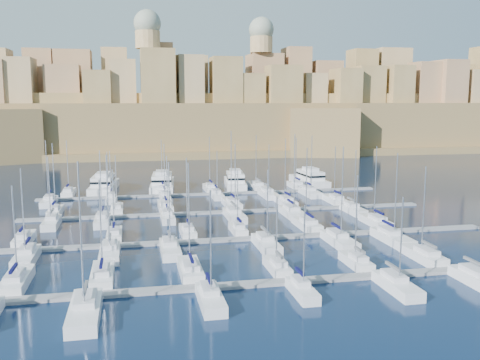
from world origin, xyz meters
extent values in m
plane|color=black|center=(0.00, 0.00, 0.00)|extent=(600.00, 600.00, 0.00)
cube|color=slate|center=(0.00, -34.00, 0.20)|extent=(84.00, 2.00, 0.40)
cube|color=slate|center=(0.00, -12.00, 0.20)|extent=(84.00, 2.00, 0.40)
cube|color=slate|center=(0.00, 10.00, 0.20)|extent=(84.00, 2.00, 0.40)
cube|color=slate|center=(0.00, 32.00, 0.20)|extent=(84.00, 2.00, 0.40)
cube|color=silver|center=(-34.29, -28.22, 0.54)|extent=(2.87, 9.57, 1.68)
cube|color=silver|center=(-34.29, -29.17, 1.73)|extent=(2.01, 4.30, 0.70)
cylinder|color=#9EA0A8|center=(-34.29, -27.74, 7.08)|extent=(0.18, 0.18, 11.41)
cube|color=#080937|center=(-34.29, -29.65, 2.78)|extent=(0.35, 3.83, 0.35)
cube|color=silver|center=(-23.80, -28.25, 0.54)|extent=(2.85, 9.50, 1.67)
cube|color=silver|center=(-23.80, -29.20, 1.72)|extent=(1.99, 4.27, 0.70)
cylinder|color=#9EA0A8|center=(-23.80, -27.78, 7.29)|extent=(0.18, 0.18, 11.84)
cube|color=#080937|center=(-23.80, -29.68, 2.77)|extent=(0.35, 3.80, 0.35)
cube|color=silver|center=(-12.39, -28.27, 0.54)|extent=(2.84, 9.45, 1.67)
cube|color=silver|center=(-12.39, -29.22, 1.72)|extent=(1.98, 4.25, 0.70)
cylinder|color=#9EA0A8|center=(-12.39, -27.80, 8.23)|extent=(0.18, 0.18, 13.71)
cube|color=#080937|center=(-12.39, -29.69, 2.77)|extent=(0.35, 3.78, 0.35)
cube|color=silver|center=(-0.57, -29.15, 0.49)|extent=(2.31, 7.70, 1.58)
cube|color=silver|center=(-0.57, -29.92, 1.63)|extent=(1.62, 3.46, 0.70)
cylinder|color=#9EA0A8|center=(-0.57, -28.77, 5.81)|extent=(0.18, 0.18, 9.06)
cube|color=#595B60|center=(-0.57, -30.31, 2.68)|extent=(0.35, 3.08, 0.35)
cube|color=silver|center=(10.97, -29.14, 0.49)|extent=(2.32, 7.72, 1.59)
cube|color=silver|center=(10.97, -29.91, 1.64)|extent=(1.62, 3.48, 0.70)
cylinder|color=#9EA0A8|center=(10.97, -28.75, 7.10)|extent=(0.18, 0.18, 11.64)
cube|color=#595B60|center=(10.97, -30.30, 2.69)|extent=(0.35, 3.09, 0.35)
cube|color=silver|center=(21.81, -28.34, 0.53)|extent=(2.79, 9.31, 1.67)
cube|color=silver|center=(21.81, -29.27, 1.72)|extent=(1.96, 4.19, 0.70)
cylinder|color=#9EA0A8|center=(21.81, -27.88, 7.58)|extent=(0.18, 0.18, 12.42)
cube|color=#595B60|center=(21.81, -29.74, 2.77)|extent=(0.35, 3.73, 0.35)
cube|color=silver|center=(-25.04, -40.38, 0.57)|extent=(3.23, 10.76, 1.74)
cube|color=silver|center=(-25.04, -39.31, 1.79)|extent=(2.26, 4.84, 0.70)
cylinder|color=#9EA0A8|center=(-25.04, -40.92, 9.24)|extent=(0.18, 0.18, 15.61)
cube|color=#595B60|center=(-25.04, -38.77, 2.84)|extent=(0.35, 4.31, 0.35)
cube|color=silver|center=(-11.25, -39.33, 0.52)|extent=(2.60, 8.66, 1.63)
cube|color=silver|center=(-11.25, -38.46, 1.68)|extent=(1.82, 3.89, 0.70)
cylinder|color=#9EA0A8|center=(-11.25, -39.76, 7.38)|extent=(0.18, 0.18, 12.08)
cube|color=#080937|center=(-11.25, -38.03, 2.73)|extent=(0.35, 3.46, 0.35)
cube|color=silver|center=(-0.06, -38.66, 0.48)|extent=(2.20, 7.32, 1.57)
cube|color=silver|center=(-0.06, -37.93, 1.62)|extent=(1.54, 3.30, 0.70)
cylinder|color=#9EA0A8|center=(-0.06, -39.03, 6.21)|extent=(0.18, 0.18, 9.89)
cube|color=#080937|center=(-0.06, -37.56, 2.67)|extent=(0.35, 2.93, 0.35)
cube|color=silver|center=(11.87, -39.44, 0.52)|extent=(2.66, 8.88, 1.64)
cube|color=silver|center=(11.87, -38.55, 1.69)|extent=(1.86, 4.00, 0.70)
cylinder|color=#9EA0A8|center=(11.87, -39.88, 6.58)|extent=(0.18, 0.18, 10.48)
cube|color=#595B60|center=(11.87, -38.11, 2.74)|extent=(0.35, 3.55, 0.35)
cube|color=silver|center=(22.94, -39.72, 0.54)|extent=(2.83, 9.44, 1.67)
cube|color=silver|center=(22.94, -38.77, 1.72)|extent=(1.98, 4.25, 0.70)
cube|color=#595B60|center=(22.94, -38.30, 2.77)|extent=(0.35, 3.77, 0.35)
cube|color=silver|center=(-37.34, -6.79, 0.51)|extent=(2.53, 8.42, 1.62)
cube|color=silver|center=(-37.34, -7.63, 1.67)|extent=(1.77, 3.79, 0.70)
cylinder|color=#9EA0A8|center=(-37.34, -6.37, 6.82)|extent=(0.18, 0.18, 11.00)
cube|color=#080937|center=(-37.34, -8.05, 2.72)|extent=(0.35, 3.37, 0.35)
cube|color=silver|center=(-22.91, -6.88, 0.51)|extent=(2.47, 8.23, 1.61)
cube|color=silver|center=(-22.91, -7.71, 1.66)|extent=(1.73, 3.70, 0.70)
cylinder|color=#9EA0A8|center=(-22.91, -6.47, 6.55)|extent=(0.18, 0.18, 10.47)
cube|color=#080937|center=(-22.91, -8.12, 2.71)|extent=(0.35, 3.29, 0.35)
cube|color=silver|center=(-10.51, -6.98, 0.50)|extent=(2.41, 8.03, 1.60)
cube|color=silver|center=(-10.51, -7.79, 1.65)|extent=(1.69, 3.62, 0.70)
cylinder|color=#9EA0A8|center=(-10.51, -6.58, 7.40)|extent=(0.18, 0.18, 12.19)
cube|color=#080937|center=(-10.51, -8.19, 2.70)|extent=(0.35, 3.21, 0.35)
cube|color=silver|center=(-1.67, -7.30, 0.48)|extent=(2.22, 7.40, 1.57)
cube|color=silver|center=(-1.67, -8.04, 1.62)|extent=(1.55, 3.33, 0.70)
cylinder|color=#9EA0A8|center=(-1.67, -6.93, 6.18)|extent=(0.18, 0.18, 9.82)
cube|color=#080937|center=(-1.67, -8.41, 2.67)|extent=(0.35, 2.96, 0.35)
cube|color=silver|center=(11.40, -6.04, 0.55)|extent=(2.98, 9.92, 1.70)
cube|color=silver|center=(11.40, -7.03, 1.75)|extent=(2.08, 4.46, 0.70)
cylinder|color=#9EA0A8|center=(11.40, -5.54, 8.05)|extent=(0.18, 0.18, 13.32)
cube|color=#080937|center=(11.40, -7.53, 2.80)|extent=(0.35, 3.97, 0.35)
cube|color=silver|center=(24.77, -6.33, 0.53)|extent=(2.80, 9.35, 1.67)
cube|color=silver|center=(24.77, -7.26, 1.72)|extent=(1.96, 4.21, 0.70)
cylinder|color=#9EA0A8|center=(24.77, -5.86, 8.10)|extent=(0.18, 0.18, 13.46)
cube|color=#080937|center=(24.77, -7.73, 2.77)|extent=(0.35, 3.74, 0.35)
cube|color=silver|center=(-35.05, -17.68, 0.53)|extent=(2.81, 9.36, 1.67)
cube|color=silver|center=(-35.05, -16.74, 1.72)|extent=(1.97, 4.21, 0.70)
cylinder|color=#9EA0A8|center=(-35.05, -18.15, 6.77)|extent=(0.18, 0.18, 10.81)
cube|color=#080937|center=(-35.05, -16.28, 2.77)|extent=(0.35, 3.74, 0.35)
cube|color=silver|center=(-23.25, -17.82, 0.54)|extent=(2.89, 9.63, 1.68)
cube|color=silver|center=(-23.25, -16.85, 1.73)|extent=(2.02, 4.33, 0.70)
cylinder|color=#9EA0A8|center=(-23.25, -18.30, 8.38)|extent=(0.18, 0.18, 13.99)
cube|color=#595B60|center=(-23.25, -16.37, 2.78)|extent=(0.35, 3.85, 0.35)
cube|color=silver|center=(-14.31, -17.70, 0.54)|extent=(2.82, 9.41, 1.67)
cube|color=silver|center=(-14.31, -16.76, 1.72)|extent=(1.98, 4.23, 0.70)
cylinder|color=#9EA0A8|center=(-14.31, -18.18, 7.76)|extent=(0.18, 0.18, 12.77)
cube|color=#595B60|center=(-14.31, -16.29, 2.77)|extent=(0.35, 3.76, 0.35)
cube|color=silver|center=(0.83, -17.76, 0.54)|extent=(2.86, 9.53, 1.68)
cube|color=silver|center=(0.83, -16.81, 1.73)|extent=(2.00, 4.29, 0.70)
cylinder|color=#9EA0A8|center=(0.83, -18.24, 7.01)|extent=(0.18, 0.18, 11.26)
cube|color=#595B60|center=(0.83, -16.34, 2.78)|extent=(0.35, 3.81, 0.35)
cube|color=silver|center=(12.96, -18.07, 0.55)|extent=(3.04, 10.14, 1.71)
cube|color=silver|center=(12.96, -17.06, 1.76)|extent=(2.13, 4.56, 0.70)
cylinder|color=#9EA0A8|center=(12.96, -18.58, 8.69)|extent=(0.18, 0.18, 14.57)
cube|color=#080937|center=(12.96, -16.55, 2.81)|extent=(0.35, 4.06, 0.35)
cube|color=silver|center=(22.14, -18.26, 0.56)|extent=(3.16, 10.52, 1.73)
cube|color=silver|center=(22.14, -17.21, 1.78)|extent=(2.21, 4.73, 0.70)
cylinder|color=#9EA0A8|center=(22.14, -18.79, 8.15)|extent=(0.18, 0.18, 13.44)
cube|color=#080937|center=(22.14, -16.68, 2.83)|extent=(0.35, 4.21, 0.35)
cube|color=silver|center=(-35.33, 15.20, 0.51)|extent=(2.52, 8.39, 1.62)
cube|color=silver|center=(-35.33, 14.36, 1.67)|extent=(1.76, 3.78, 0.70)
cylinder|color=#9EA0A8|center=(-35.33, 15.62, 7.98)|extent=(0.18, 0.18, 13.32)
cube|color=#080937|center=(-35.33, 13.94, 2.72)|extent=(0.35, 3.36, 0.35)
cube|color=silver|center=(-23.02, 15.07, 0.50)|extent=(2.44, 8.13, 1.61)
cube|color=silver|center=(-23.02, 14.25, 1.66)|extent=(1.71, 3.66, 0.70)
cylinder|color=#9EA0A8|center=(-23.02, 15.47, 6.62)|extent=(0.18, 0.18, 10.62)
cube|color=#595B60|center=(-23.02, 13.85, 2.71)|extent=(0.35, 3.25, 0.35)
cube|color=silver|center=(-12.93, 15.85, 0.54)|extent=(2.91, 9.70, 1.69)
cube|color=silver|center=(-12.93, 14.88, 1.74)|extent=(2.04, 4.37, 0.70)
cylinder|color=#9EA0A8|center=(-12.93, 16.34, 7.72)|extent=(0.18, 0.18, 12.68)
cube|color=#080937|center=(-12.93, 14.40, 2.79)|extent=(0.35, 3.88, 0.35)
cube|color=silver|center=(1.55, 16.02, 0.55)|extent=(3.01, 10.04, 1.70)
cube|color=silver|center=(1.55, 15.02, 1.75)|extent=(2.11, 4.52, 0.70)
cylinder|color=#9EA0A8|center=(1.55, 16.52, 9.02)|extent=(0.18, 0.18, 15.23)
cube|color=#080937|center=(1.55, 14.51, 2.80)|extent=(0.35, 4.02, 0.35)
cube|color=silver|center=(13.80, 15.93, 0.55)|extent=(2.96, 9.85, 1.69)
cube|color=silver|center=(13.80, 14.94, 1.74)|extent=(2.07, 4.43, 0.70)
cylinder|color=#9EA0A8|center=(13.80, 16.42, 8.09)|extent=(0.18, 0.18, 13.40)
cube|color=#080937|center=(13.80, 14.45, 2.79)|extent=(0.35, 3.94, 0.35)
cube|color=silver|center=(25.42, 15.66, 0.53)|extent=(2.80, 9.32, 1.67)
cube|color=silver|center=(25.42, 14.73, 1.72)|extent=(1.96, 4.19, 0.70)
cylinder|color=#9EA0A8|center=(25.42, 16.12, 7.12)|extent=(0.18, 0.18, 11.51)
cube|color=#080937|center=(25.42, 14.26, 2.77)|extent=(0.35, 3.73, 0.35)
cube|color=silver|center=(-34.61, 4.50, 0.53)|extent=(2.70, 9.01, 1.65)
cube|color=silver|center=(-34.61, 5.40, 1.70)|extent=(1.89, 4.05, 0.70)
cylinder|color=#9EA0A8|center=(-34.61, 4.05, 7.23)|extent=(0.18, 0.18, 11.76)
cube|color=#595B60|center=(-34.61, 5.85, 2.75)|extent=(0.35, 3.60, 0.35)
cube|color=silver|center=(-25.45, 4.37, 0.53)|extent=(2.78, 9.26, 1.66)
cube|color=silver|center=(-25.45, 5.30, 1.71)|extent=(1.94, 4.17, 0.70)
cylinder|color=#9EA0A8|center=(-25.45, 3.91, 7.70)|extent=(0.18, 0.18, 12.67)
cube|color=#080937|center=(-25.45, 5.76, 2.76)|extent=(0.35, 3.70, 0.35)
cube|color=silver|center=(-13.17, 4.85, 0.51)|extent=(2.49, 8.30, 1.62)
cube|color=silver|center=(-13.17, 5.68, 1.67)|extent=(1.74, 3.74, 0.70)
cylinder|color=#9EA0A8|center=(-13.17, 4.43, 7.02)|extent=(0.18, 0.18, 11.41)
cube|color=#080937|center=(-13.17, 6.09, 2.72)|extent=(0.35, 3.32, 0.35)
cube|color=silver|center=(-0.11, 3.86, 0.56)|extent=(3.09, 10.29, 1.71)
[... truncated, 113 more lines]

